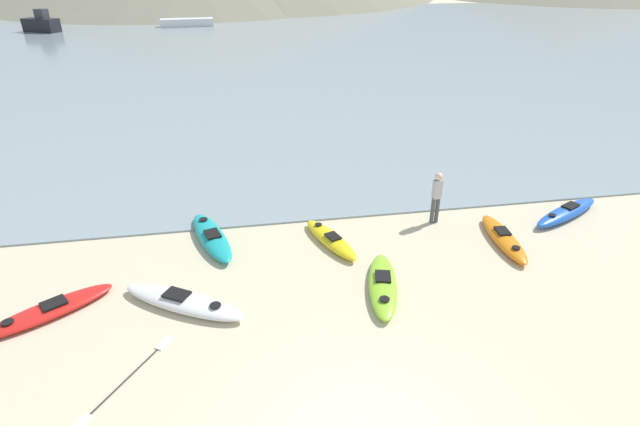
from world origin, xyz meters
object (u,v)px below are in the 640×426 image
(moored_boat_0, at_px, (41,24))
(kayak_on_sand_0, at_px, (567,212))
(kayak_on_sand_4, at_px, (48,311))
(person_near_waterline, at_px, (437,195))
(kayak_on_sand_3, at_px, (383,285))
(kayak_on_sand_5, at_px, (504,238))
(kayak_on_sand_6, at_px, (183,302))
(moored_boat_1, at_px, (187,22))
(loose_paddle, at_px, (126,380))
(kayak_on_sand_1, at_px, (212,237))
(kayak_on_sand_2, at_px, (331,239))

(moored_boat_0, bearing_deg, kayak_on_sand_0, -57.79)
(kayak_on_sand_4, relative_size, moored_boat_0, 0.74)
(kayak_on_sand_4, xyz_separation_m, moored_boat_0, (-14.76, 49.95, 0.74))
(person_near_waterline, bearing_deg, kayak_on_sand_4, -165.43)
(kayak_on_sand_3, height_order, kayak_on_sand_5, kayak_on_sand_5)
(kayak_on_sand_6, distance_m, moored_boat_1, 52.20)
(moored_boat_0, height_order, moored_boat_1, moored_boat_0)
(kayak_on_sand_6, xyz_separation_m, loose_paddle, (-1.00, -2.22, -0.15))
(kayak_on_sand_3, distance_m, moored_boat_1, 52.87)
(kayak_on_sand_1, height_order, moored_boat_0, moored_boat_0)
(kayak_on_sand_2, relative_size, moored_boat_0, 0.66)
(kayak_on_sand_0, bearing_deg, kayak_on_sand_2, -177.57)
(kayak_on_sand_0, height_order, kayak_on_sand_1, kayak_on_sand_0)
(kayak_on_sand_0, relative_size, kayak_on_sand_5, 1.10)
(kayak_on_sand_5, relative_size, moored_boat_1, 0.49)
(kayak_on_sand_4, height_order, kayak_on_sand_6, kayak_on_sand_6)
(kayak_on_sand_4, distance_m, moored_boat_0, 52.09)
(kayak_on_sand_2, height_order, kayak_on_sand_6, kayak_on_sand_6)
(person_near_waterline, height_order, loose_paddle, person_near_waterline)
(kayak_on_sand_6, distance_m, person_near_waterline, 8.26)
(kayak_on_sand_2, relative_size, kayak_on_sand_3, 0.91)
(moored_boat_1, xyz_separation_m, loose_paddle, (1.99, -54.33, -0.46))
(kayak_on_sand_4, xyz_separation_m, person_near_waterline, (10.79, 2.81, 0.86))
(kayak_on_sand_1, xyz_separation_m, kayak_on_sand_6, (-0.63, -3.03, -0.01))
(kayak_on_sand_0, distance_m, kayak_on_sand_5, 3.07)
(kayak_on_sand_5, bearing_deg, moored_boat_0, 119.11)
(moored_boat_0, xyz_separation_m, loose_paddle, (16.92, -52.42, -0.85))
(kayak_on_sand_3, relative_size, moored_boat_0, 0.72)
(kayak_on_sand_1, distance_m, kayak_on_sand_6, 3.09)
(moored_boat_1, distance_m, loose_paddle, 54.37)
(kayak_on_sand_1, bearing_deg, kayak_on_sand_0, -1.90)
(person_near_waterline, bearing_deg, moored_boat_1, 102.21)
(kayak_on_sand_4, height_order, moored_boat_0, moored_boat_0)
(kayak_on_sand_3, height_order, kayak_on_sand_4, kayak_on_sand_3)
(kayak_on_sand_0, relative_size, person_near_waterline, 1.85)
(kayak_on_sand_2, relative_size, kayak_on_sand_5, 0.92)
(kayak_on_sand_2, bearing_deg, kayak_on_sand_4, -164.16)
(moored_boat_1, bearing_deg, kayak_on_sand_0, -73.10)
(kayak_on_sand_0, distance_m, moored_boat_0, 56.20)
(kayak_on_sand_2, xyz_separation_m, kayak_on_sand_6, (-4.11, -2.31, 0.01))
(moored_boat_1, bearing_deg, moored_boat_0, -172.71)
(kayak_on_sand_4, relative_size, person_near_waterline, 1.74)
(kayak_on_sand_0, relative_size, kayak_on_sand_4, 1.06)
(kayak_on_sand_0, relative_size, kayak_on_sand_6, 0.97)
(kayak_on_sand_0, height_order, loose_paddle, kayak_on_sand_0)
(kayak_on_sand_0, bearing_deg, kayak_on_sand_3, -158.28)
(kayak_on_sand_5, relative_size, kayak_on_sand_6, 0.89)
(kayak_on_sand_0, xyz_separation_m, kayak_on_sand_1, (-11.41, 0.38, -0.00))
(kayak_on_sand_3, relative_size, kayak_on_sand_5, 1.01)
(kayak_on_sand_2, xyz_separation_m, person_near_waterline, (3.51, 0.74, 0.83))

